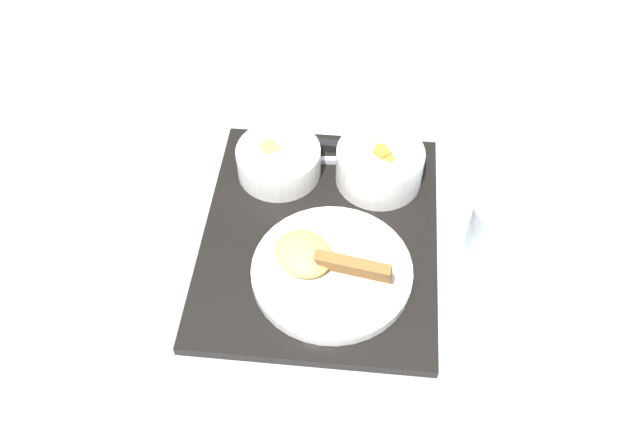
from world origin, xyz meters
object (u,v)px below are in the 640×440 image
spoon (349,160)px  glass_water (493,231)px  bowl_salad (380,164)px  plate_main (330,268)px  knife (337,147)px  bowl_soup (279,160)px

spoon → glass_water: glass_water is taller
bowl_salad → plate_main: bearing=-15.0°
bowl_salad → plate_main: size_ratio=0.60×
bowl_salad → knife: bearing=-126.7°
bowl_salad → spoon: 0.06m
bowl_salad → spoon: bowl_salad is taller
bowl_soup → knife: bearing=126.1°
glass_water → knife: bearing=-122.4°
bowl_salad → glass_water: 0.19m
bowl_soup → spoon: 0.11m
plate_main → spoon: size_ratio=1.53×
bowl_salad → plate_main: plate_main is taller
bowl_soup → plate_main: bearing=29.8°
knife → plate_main: bearing=-83.9°
bowl_salad → plate_main: (0.18, -0.05, -0.02)m
plate_main → glass_water: plate_main is taller
plate_main → knife: 0.24m
bowl_soup → knife: (-0.06, 0.08, -0.02)m
bowl_salad → bowl_soup: bearing=-87.3°
plate_main → knife: size_ratio=1.34×
bowl_soup → glass_water: size_ratio=1.40×
spoon → glass_water: 0.25m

